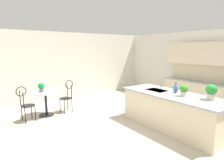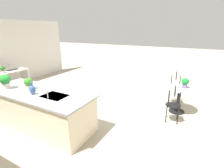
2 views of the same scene
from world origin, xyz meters
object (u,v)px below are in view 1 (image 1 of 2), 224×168
Objects in this scene: vase_on_counter at (176,89)px; potted_plant_counter_near at (184,90)px; potted_plant_on_table at (41,87)px; chair_near_window at (67,95)px; chair_by_island at (25,102)px; bistro_table at (46,102)px; potted_plant_counter_far at (211,91)px.

potted_plant_counter_near is at bearing -25.54° from vase_on_counter.
potted_plant_counter_near is at bearing 36.70° from potted_plant_on_table.
chair_near_window and chair_by_island have the same top height.
potted_plant_on_table is at bearing -147.01° from bistro_table.
bistro_table is at bearing -93.18° from chair_near_window.
chair_near_window is 3.66× the size of potted_plant_counter_near.
chair_near_window is at bearing -151.59° from potted_plant_counter_near.
potted_plant_counter_far is at bearing 21.89° from potted_plant_counter_near.
chair_near_window is at bearing -152.52° from potted_plant_counter_far.
vase_on_counter is at bearing 50.23° from chair_by_island.
vase_on_counter is (2.94, 2.62, 0.13)m from potted_plant_on_table.
bistro_table is 4.59m from potted_plant_counter_far.
potted_plant_counter_far reaches higher than chair_by_island.
chair_near_window is 2.95× the size of potted_plant_counter_far.
chair_near_window is at bearing 86.82° from bistro_table.
bistro_table is 2.84× the size of potted_plant_on_table.
chair_by_island is at bearing -72.94° from bistro_table.
chair_by_island is at bearing -134.87° from potted_plant_counter_near.
potted_plant_counter_far is at bearing 42.32° from chair_by_island.
potted_plant_counter_near reaches higher than chair_near_window.
potted_plant_on_table reaches higher than bistro_table.
chair_by_island is (0.19, -0.62, 0.13)m from bistro_table.
vase_on_counter is (-0.90, -0.05, -0.09)m from potted_plant_counter_far.
potted_plant_counter_far is at bearing 3.42° from vase_on_counter.
chair_by_island is 0.71m from potted_plant_on_table.
vase_on_counter is (-0.35, 0.17, -0.05)m from potted_plant_counter_near.
vase_on_counter is at bearing 41.70° from potted_plant_on_table.
potted_plant_counter_far is 1.23× the size of vase_on_counter.
bistro_table is 0.69m from chair_near_window.
chair_near_window is 3.70× the size of potted_plant_on_table.
potted_plant_counter_near reaches higher than potted_plant_on_table.
chair_near_window is 1.00× the size of chair_by_island.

